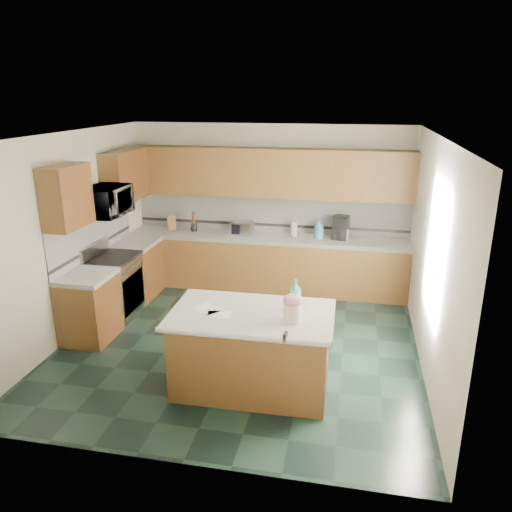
% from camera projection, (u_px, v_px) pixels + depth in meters
% --- Properties ---
extents(floor, '(4.60, 4.60, 0.00)m').
position_uv_depth(floor, '(240.00, 343.00, 6.62)').
color(floor, black).
rests_on(floor, ground).
extents(ceiling, '(4.60, 4.60, 0.00)m').
position_uv_depth(ceiling, '(237.00, 135.00, 5.78)').
color(ceiling, white).
rests_on(ceiling, ground).
extents(wall_back, '(4.60, 0.04, 2.70)m').
position_uv_depth(wall_back, '(270.00, 206.00, 8.36)').
color(wall_back, silver).
rests_on(wall_back, ground).
extents(wall_front, '(4.60, 0.04, 2.70)m').
position_uv_depth(wall_front, '(174.00, 329.00, 4.04)').
color(wall_front, silver).
rests_on(wall_front, ground).
extents(wall_left, '(0.04, 4.60, 2.70)m').
position_uv_depth(wall_left, '(69.00, 236.00, 6.63)').
color(wall_left, silver).
rests_on(wall_left, ground).
extents(wall_right, '(0.04, 4.60, 2.70)m').
position_uv_depth(wall_right, '(434.00, 258.00, 5.77)').
color(wall_right, silver).
rests_on(wall_right, ground).
extents(back_base_cab, '(4.60, 0.60, 0.86)m').
position_uv_depth(back_base_cab, '(266.00, 264.00, 8.35)').
color(back_base_cab, black).
rests_on(back_base_cab, ground).
extents(back_countertop, '(4.60, 0.64, 0.06)m').
position_uv_depth(back_countertop, '(267.00, 238.00, 8.21)').
color(back_countertop, white).
rests_on(back_countertop, back_base_cab).
extents(back_upper_cab, '(4.60, 0.33, 0.78)m').
position_uv_depth(back_upper_cab, '(269.00, 173.00, 8.00)').
color(back_upper_cab, black).
rests_on(back_upper_cab, wall_back).
extents(back_backsplash, '(4.60, 0.02, 0.63)m').
position_uv_depth(back_backsplash, '(270.00, 213.00, 8.37)').
color(back_backsplash, silver).
rests_on(back_backsplash, back_countertop).
extents(back_accent_band, '(4.60, 0.01, 0.05)m').
position_uv_depth(back_accent_band, '(270.00, 225.00, 8.42)').
color(back_accent_band, black).
rests_on(back_accent_band, back_countertop).
extents(left_base_cab_rear, '(0.60, 0.82, 0.86)m').
position_uv_depth(left_base_cab_rear, '(137.00, 270.00, 8.06)').
color(left_base_cab_rear, black).
rests_on(left_base_cab_rear, ground).
extents(left_counter_rear, '(0.64, 0.82, 0.06)m').
position_uv_depth(left_counter_rear, '(135.00, 243.00, 7.92)').
color(left_counter_rear, white).
rests_on(left_counter_rear, left_base_cab_rear).
extents(left_base_cab_front, '(0.60, 0.72, 0.86)m').
position_uv_depth(left_base_cab_front, '(89.00, 309.00, 6.64)').
color(left_base_cab_front, black).
rests_on(left_base_cab_front, ground).
extents(left_counter_front, '(0.64, 0.72, 0.06)m').
position_uv_depth(left_counter_front, '(85.00, 277.00, 6.49)').
color(left_counter_front, white).
rests_on(left_counter_front, left_base_cab_front).
extents(left_backsplash, '(0.02, 2.30, 0.63)m').
position_uv_depth(left_backsplash, '(93.00, 234.00, 7.17)').
color(left_backsplash, silver).
rests_on(left_backsplash, wall_left).
extents(left_accent_band, '(0.01, 2.30, 0.05)m').
position_uv_depth(left_accent_band, '(95.00, 247.00, 7.23)').
color(left_accent_band, black).
rests_on(left_accent_band, wall_left).
extents(left_upper_cab_rear, '(0.33, 1.09, 0.78)m').
position_uv_depth(left_upper_cab_rear, '(125.00, 176.00, 7.74)').
color(left_upper_cab_rear, black).
rests_on(left_upper_cab_rear, wall_left).
extents(left_upper_cab_front, '(0.33, 0.72, 0.78)m').
position_uv_depth(left_upper_cab_front, '(66.00, 197.00, 6.19)').
color(left_upper_cab_front, black).
rests_on(left_upper_cab_front, wall_left).
extents(range_body, '(0.60, 0.76, 0.88)m').
position_uv_depth(range_body, '(115.00, 288.00, 7.32)').
color(range_body, '#B7B7BC').
rests_on(range_body, ground).
extents(range_oven_door, '(0.02, 0.68, 0.55)m').
position_uv_depth(range_oven_door, '(133.00, 292.00, 7.28)').
color(range_oven_door, black).
rests_on(range_oven_door, range_body).
extents(range_cooktop, '(0.62, 0.78, 0.04)m').
position_uv_depth(range_cooktop, '(112.00, 258.00, 7.18)').
color(range_cooktop, black).
rests_on(range_cooktop, range_body).
extents(range_handle, '(0.02, 0.66, 0.02)m').
position_uv_depth(range_handle, '(133.00, 267.00, 7.16)').
color(range_handle, '#B7B7BC').
rests_on(range_handle, range_body).
extents(range_backguard, '(0.06, 0.76, 0.18)m').
position_uv_depth(range_backguard, '(94.00, 249.00, 7.19)').
color(range_backguard, '#B7B7BC').
rests_on(range_backguard, range_body).
extents(microwave, '(0.50, 0.73, 0.41)m').
position_uv_depth(microwave, '(106.00, 201.00, 6.92)').
color(microwave, '#B7B7BC').
rests_on(microwave, wall_left).
extents(island_base, '(1.67, 0.97, 0.86)m').
position_uv_depth(island_base, '(252.00, 353.00, 5.52)').
color(island_base, black).
rests_on(island_base, ground).
extents(island_top, '(1.77, 1.07, 0.06)m').
position_uv_depth(island_top, '(252.00, 315.00, 5.38)').
color(island_top, white).
rests_on(island_top, island_base).
extents(island_bullnose, '(1.76, 0.09, 0.06)m').
position_uv_depth(island_bullnose, '(241.00, 337.00, 4.89)').
color(island_bullnose, white).
rests_on(island_bullnose, island_base).
extents(treat_jar, '(0.19, 0.19, 0.20)m').
position_uv_depth(treat_jar, '(293.00, 312.00, 5.14)').
color(treat_jar, beige).
rests_on(treat_jar, island_top).
extents(treat_jar_lid, '(0.21, 0.21, 0.13)m').
position_uv_depth(treat_jar_lid, '(293.00, 300.00, 5.10)').
color(treat_jar_lid, '#C98493').
rests_on(treat_jar_lid, treat_jar).
extents(treat_jar_knob, '(0.07, 0.02, 0.02)m').
position_uv_depth(treat_jar_knob, '(293.00, 296.00, 5.09)').
color(treat_jar_knob, tan).
rests_on(treat_jar_knob, treat_jar_lid).
extents(treat_jar_knob_end_l, '(0.04, 0.04, 0.04)m').
position_uv_depth(treat_jar_knob_end_l, '(290.00, 296.00, 5.09)').
color(treat_jar_knob_end_l, tan).
rests_on(treat_jar_knob_end_l, treat_jar_lid).
extents(treat_jar_knob_end_r, '(0.04, 0.04, 0.04)m').
position_uv_depth(treat_jar_knob_end_r, '(296.00, 296.00, 5.08)').
color(treat_jar_knob_end_r, tan).
rests_on(treat_jar_knob_end_r, treat_jar_lid).
extents(soap_bottle_island, '(0.17, 0.17, 0.35)m').
position_uv_depth(soap_bottle_island, '(296.00, 295.00, 5.37)').
color(soap_bottle_island, '#32B9A4').
rests_on(soap_bottle_island, island_top).
extents(paper_sheet_a, '(0.28, 0.23, 0.00)m').
position_uv_depth(paper_sheet_a, '(219.00, 314.00, 5.31)').
color(paper_sheet_a, white).
rests_on(paper_sheet_a, island_top).
extents(paper_sheet_b, '(0.37, 0.35, 0.00)m').
position_uv_depth(paper_sheet_b, '(208.00, 309.00, 5.45)').
color(paper_sheet_b, white).
rests_on(paper_sheet_b, island_top).
extents(clamp_body, '(0.04, 0.09, 0.08)m').
position_uv_depth(clamp_body, '(285.00, 337.00, 4.82)').
color(clamp_body, black).
rests_on(clamp_body, island_top).
extents(clamp_handle, '(0.01, 0.06, 0.01)m').
position_uv_depth(clamp_handle, '(285.00, 341.00, 4.77)').
color(clamp_handle, black).
rests_on(clamp_handle, island_top).
extents(knife_block, '(0.20, 0.23, 0.27)m').
position_uv_depth(knife_block, '(172.00, 223.00, 8.51)').
color(knife_block, '#472814').
rests_on(knife_block, back_countertop).
extents(utensil_crock, '(0.11, 0.11, 0.14)m').
position_uv_depth(utensil_crock, '(194.00, 227.00, 8.49)').
color(utensil_crock, black).
rests_on(utensil_crock, back_countertop).
extents(utensil_bundle, '(0.06, 0.06, 0.20)m').
position_uv_depth(utensil_bundle, '(194.00, 217.00, 8.43)').
color(utensil_bundle, '#472814').
rests_on(utensil_bundle, utensil_crock).
extents(toaster_oven, '(0.39, 0.29, 0.21)m').
position_uv_depth(toaster_oven, '(242.00, 228.00, 8.29)').
color(toaster_oven, '#B7B7BC').
rests_on(toaster_oven, back_countertop).
extents(toaster_oven_door, '(0.32, 0.01, 0.17)m').
position_uv_depth(toaster_oven_door, '(241.00, 230.00, 8.18)').
color(toaster_oven_door, black).
rests_on(toaster_oven_door, toaster_oven).
extents(paper_towel, '(0.11, 0.11, 0.24)m').
position_uv_depth(paper_towel, '(294.00, 229.00, 8.17)').
color(paper_towel, white).
rests_on(paper_towel, back_countertop).
extents(paper_towel_base, '(0.16, 0.16, 0.01)m').
position_uv_depth(paper_towel_base, '(294.00, 235.00, 8.21)').
color(paper_towel_base, '#B7B7BC').
rests_on(paper_towel_base, back_countertop).
extents(water_jug, '(0.15, 0.15, 0.25)m').
position_uv_depth(water_jug, '(319.00, 231.00, 8.06)').
color(water_jug, teal).
rests_on(water_jug, back_countertop).
extents(water_jug_neck, '(0.07, 0.07, 0.04)m').
position_uv_depth(water_jug_neck, '(319.00, 222.00, 8.01)').
color(water_jug_neck, teal).
rests_on(water_jug_neck, water_jug).
extents(coffee_maker, '(0.28, 0.30, 0.38)m').
position_uv_depth(coffee_maker, '(341.00, 228.00, 7.99)').
color(coffee_maker, black).
rests_on(coffee_maker, back_countertop).
extents(coffee_carafe, '(0.16, 0.16, 0.16)m').
position_uv_depth(coffee_carafe, '(341.00, 235.00, 7.97)').
color(coffee_carafe, black).
rests_on(coffee_carafe, back_countertop).
extents(soap_bottle_back, '(0.16, 0.16, 0.26)m').
position_uv_depth(soap_bottle_back, '(344.00, 232.00, 7.97)').
color(soap_bottle_back, white).
rests_on(soap_bottle_back, back_countertop).
extents(soap_back_cap, '(0.02, 0.02, 0.03)m').
position_uv_depth(soap_back_cap, '(344.00, 223.00, 7.93)').
color(soap_back_cap, red).
rests_on(soap_back_cap, soap_bottle_back).
extents(window_light_proxy, '(0.02, 1.40, 1.10)m').
position_uv_depth(window_light_proxy, '(435.00, 251.00, 5.54)').
color(window_light_proxy, white).
rests_on(window_light_proxy, wall_right).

